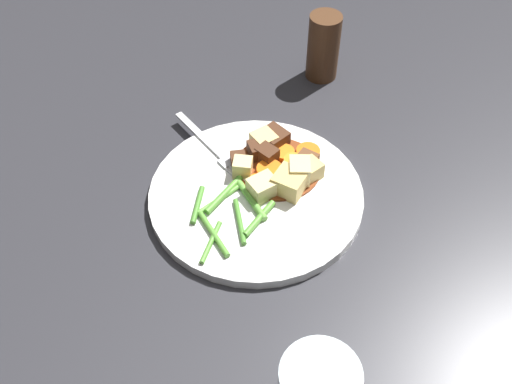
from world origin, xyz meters
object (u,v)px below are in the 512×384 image
(dinner_plate, at_px, (256,195))
(meat_chunk_2, at_px, (267,155))
(carrot_slice_4, at_px, (284,153))
(potato_chunk_1, at_px, (263,187))
(potato_chunk_2, at_px, (264,141))
(potato_chunk_4, at_px, (243,167))
(potato_chunk_0, at_px, (290,183))
(meat_chunk_1, at_px, (238,161))
(carrot_slice_2, at_px, (308,152))
(carrot_slice_1, at_px, (293,161))
(carrot_slice_3, at_px, (275,185))
(carrot_slice_0, at_px, (256,182))
(fork, at_px, (215,149))
(pepper_mill, at_px, (321,46))
(meat_chunk_3, at_px, (307,161))
(potato_chunk_3, at_px, (299,172))
(carrot_slice_5, at_px, (270,171))
(potato_chunk_5, at_px, (311,170))
(meat_chunk_0, at_px, (258,150))
(carrot_slice_6, at_px, (273,152))
(meat_chunk_4, at_px, (273,139))

(dinner_plate, relative_size, meat_chunk_2, 10.38)
(carrot_slice_4, distance_m, potato_chunk_1, 0.08)
(potato_chunk_2, height_order, potato_chunk_4, same)
(potato_chunk_0, relative_size, meat_chunk_1, 1.63)
(carrot_slice_2, bearing_deg, potato_chunk_2, 98.19)
(carrot_slice_1, distance_m, carrot_slice_4, 0.02)
(carrot_slice_3, relative_size, potato_chunk_0, 0.79)
(carrot_slice_0, bearing_deg, carrot_slice_3, -84.26)
(potato_chunk_2, xyz_separation_m, fork, (-0.03, 0.06, -0.01))
(fork, bearing_deg, carrot_slice_4, -75.42)
(potato_chunk_2, bearing_deg, potato_chunk_4, 172.05)
(carrot_slice_2, bearing_deg, pepper_mill, 12.86)
(meat_chunk_3, bearing_deg, carrot_slice_2, 13.90)
(meat_chunk_3, bearing_deg, potato_chunk_3, 176.07)
(dinner_plate, distance_m, potato_chunk_4, 0.04)
(dinner_plate, height_order, carrot_slice_5, carrot_slice_5)
(carrot_slice_0, relative_size, carrot_slice_5, 0.89)
(potato_chunk_3, relative_size, potato_chunk_4, 1.30)
(meat_chunk_1, xyz_separation_m, meat_chunk_3, (0.03, -0.09, 0.00))
(potato_chunk_2, height_order, potato_chunk_5, same)
(potato_chunk_4, bearing_deg, potato_chunk_3, -77.15)
(carrot_slice_4, height_order, fork, carrot_slice_4)
(meat_chunk_3, bearing_deg, carrot_slice_4, 76.97)
(potato_chunk_3, relative_size, meat_chunk_1, 1.37)
(potato_chunk_2, bearing_deg, carrot_slice_2, -81.81)
(meat_chunk_0, bearing_deg, potato_chunk_0, -125.67)
(meat_chunk_0, bearing_deg, potato_chunk_1, -153.69)
(potato_chunk_1, relative_size, potato_chunk_5, 1.30)
(potato_chunk_1, height_order, meat_chunk_1, potato_chunk_1)
(potato_chunk_5, relative_size, pepper_mill, 0.25)
(carrot_slice_0, distance_m, carrot_slice_2, 0.09)
(potato_chunk_5, bearing_deg, potato_chunk_4, 108.55)
(meat_chunk_0, distance_m, meat_chunk_1, 0.03)
(dinner_plate, bearing_deg, carrot_slice_4, -8.18)
(carrot_slice_5, relative_size, potato_chunk_0, 0.91)
(dinner_plate, xyz_separation_m, carrot_slice_6, (0.07, 0.00, 0.01))
(carrot_slice_5, relative_size, meat_chunk_3, 1.36)
(potato_chunk_5, xyz_separation_m, meat_chunk_2, (0.00, 0.06, -0.00))
(dinner_plate, distance_m, carrot_slice_6, 0.08)
(potato_chunk_3, distance_m, meat_chunk_2, 0.05)
(potato_chunk_4, bearing_deg, carrot_slice_2, -46.31)
(dinner_plate, distance_m, meat_chunk_0, 0.07)
(carrot_slice_4, bearing_deg, meat_chunk_4, 52.99)
(carrot_slice_1, relative_size, meat_chunk_1, 1.14)
(carrot_slice_3, bearing_deg, potato_chunk_1, 142.09)
(carrot_slice_0, xyz_separation_m, potato_chunk_2, (0.07, 0.02, 0.01))
(carrot_slice_6, bearing_deg, meat_chunk_0, 125.78)
(potato_chunk_2, bearing_deg, meat_chunk_0, 177.52)
(potato_chunk_4, relative_size, meat_chunk_1, 1.05)
(carrot_slice_5, distance_m, potato_chunk_4, 0.04)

